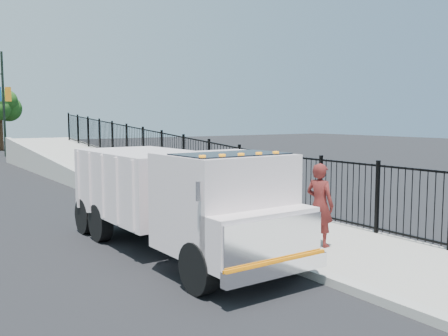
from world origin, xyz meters
TOP-DOWN VIEW (x-y plane):
  - ground at (0.00, 0.00)m, footprint 120.00×120.00m
  - sidewalk at (1.93, -2.00)m, footprint 3.55×12.00m
  - curb at (0.00, -2.00)m, footprint 0.30×12.00m
  - ramp at (2.12, 16.00)m, footprint 3.95×24.06m
  - iron_fence at (3.55, 12.00)m, footprint 0.10×28.00m
  - truck at (-1.38, 1.45)m, footprint 2.46×7.07m
  - worker at (1.44, -0.10)m, footprint 0.59×0.77m
  - debris at (2.26, 1.62)m, footprint 0.33×0.33m
  - tree_1 at (1.82, 40.96)m, footprint 2.19×2.19m

SIDE VIEW (x-z plane):
  - ground at x=0.00m, z-range 0.00..0.00m
  - ramp at x=2.12m, z-range -1.60..1.60m
  - sidewalk at x=1.93m, z-range 0.00..0.12m
  - curb at x=0.00m, z-range 0.00..0.16m
  - debris at x=2.26m, z-range 0.12..0.20m
  - iron_fence at x=3.55m, z-range 0.00..1.80m
  - worker at x=1.44m, z-range 0.12..2.02m
  - truck at x=-1.38m, z-range 0.15..2.55m
  - tree_1 at x=1.82m, z-range 1.36..6.46m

